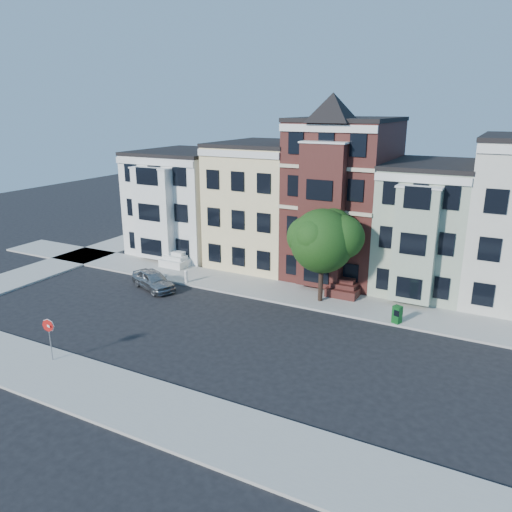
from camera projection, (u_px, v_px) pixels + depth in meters
The scene contains 13 objects.
ground at pixel (259, 344), 28.62m from camera, with size 120.00×120.00×0.00m, color black.
far_sidewalk at pixel (311, 297), 35.38m from camera, with size 60.00×4.00×0.15m, color #9E9B93.
near_sidewalk at pixel (174, 416), 21.82m from camera, with size 60.00×4.00×0.15m, color #9E9B93.
cross_sidewalk at pixel (6, 282), 38.42m from camera, with size 4.00×60.00×0.15m, color #9E9B93.
house_white at pixel (188, 203), 46.31m from camera, with size 8.00×9.00×9.00m, color white.
house_yellow at pixel (264, 205), 42.59m from camera, with size 7.00×9.00×10.00m, color beige.
house_brown at pixel (344, 200), 39.18m from camera, with size 7.00×9.00×12.00m, color #421B17.
house_green at pixel (428, 228), 36.71m from camera, with size 6.00×9.00×9.00m, color #9CAB90.
street_tree at pixel (322, 245), 33.46m from camera, with size 6.86×6.86×7.97m, color #224F15, non-canonical shape.
parked_car at pixel (153, 280), 37.01m from camera, with size 1.70×4.23×1.44m, color gray.
newspaper_box at pixel (397, 314), 30.89m from camera, with size 0.50×0.45×1.11m, color #0F561D.
fire_hydrant at pixel (186, 278), 38.07m from camera, with size 0.27×0.27×0.77m, color white.
stop_sign at pixel (50, 337), 26.12m from camera, with size 0.73×0.10×2.66m, color red, non-canonical shape.
Camera 1 is at (11.97, -23.03, 13.07)m, focal length 35.00 mm.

